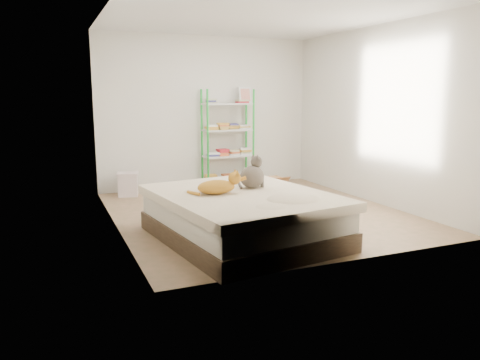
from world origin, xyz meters
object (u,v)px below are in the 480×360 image
bed (242,216)px  grey_cat (252,172)px  shelf_unit (228,142)px  orange_cat (216,185)px  white_bin (128,184)px  cardboard_box (268,189)px

bed → grey_cat: 0.54m
bed → shelf_unit: 3.14m
orange_cat → white_bin: size_ratio=1.27×
shelf_unit → orange_cat: bearing=-113.7°
bed → shelf_unit: shelf_unit is taller
shelf_unit → white_bin: bearing=-176.7°
grey_cat → cardboard_box: size_ratio=0.75×
grey_cat → white_bin: (-1.00, 2.62, -0.53)m
orange_cat → shelf_unit: size_ratio=0.28×
grey_cat → shelf_unit: (0.76, 2.72, 0.08)m
grey_cat → white_bin: 2.85m
orange_cat → grey_cat: bearing=24.7°
white_bin → orange_cat: bearing=-79.8°
orange_cat → bed: bearing=-2.4°
bed → grey_cat: size_ratio=6.16×
shelf_unit → cardboard_box: 1.43m
shelf_unit → white_bin: (-1.77, -0.10, -0.61)m
grey_cat → orange_cat: bearing=94.2°
bed → orange_cat: bearing=163.3°
orange_cat → cardboard_box: 2.19m
grey_cat → bed: bearing=120.3°
grey_cat → shelf_unit: size_ratio=0.21×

